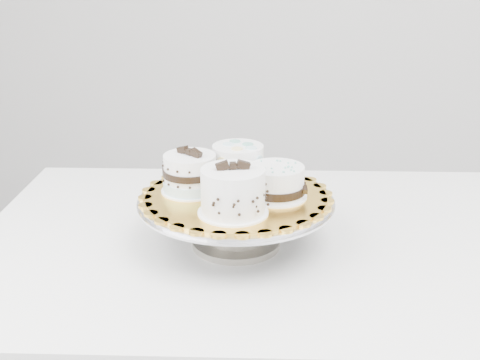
# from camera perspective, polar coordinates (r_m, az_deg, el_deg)

# --- Properties ---
(table) EXTENTS (1.19, 0.87, 0.75)m
(table) POSITION_cam_1_polar(r_m,az_deg,el_deg) (1.18, 2.71, -9.24)
(table) COLOR white
(table) RESTS_ON floor
(cake_stand) EXTENTS (0.35, 0.35, 0.09)m
(cake_stand) POSITION_cam_1_polar(r_m,az_deg,el_deg) (1.08, -0.37, -3.09)
(cake_stand) COLOR gray
(cake_stand) RESTS_ON table
(cake_board) EXTENTS (0.38, 0.38, 0.00)m
(cake_board) POSITION_cam_1_polar(r_m,az_deg,el_deg) (1.07, -0.38, -1.50)
(cake_board) COLOR orange
(cake_board) RESTS_ON cake_stand
(cake_swirl) EXTENTS (0.13, 0.13, 0.09)m
(cake_swirl) POSITION_cam_1_polar(r_m,az_deg,el_deg) (0.98, -0.67, -1.19)
(cake_swirl) COLOR white
(cake_swirl) RESTS_ON cake_board
(cake_banded) EXTENTS (0.13, 0.13, 0.09)m
(cake_banded) POSITION_cam_1_polar(r_m,az_deg,el_deg) (1.07, -4.75, 0.52)
(cake_banded) COLOR white
(cake_banded) RESTS_ON cake_board
(cake_dots) EXTENTS (0.12, 0.12, 0.07)m
(cake_dots) POSITION_cam_1_polar(r_m,az_deg,el_deg) (1.12, -0.20, 1.61)
(cake_dots) COLOR white
(cake_dots) RESTS_ON cake_board
(cake_ribbon) EXTENTS (0.12, 0.11, 0.06)m
(cake_ribbon) POSITION_cam_1_polar(r_m,az_deg,el_deg) (1.05, 3.49, -0.24)
(cake_ribbon) COLOR white
(cake_ribbon) RESTS_ON cake_board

